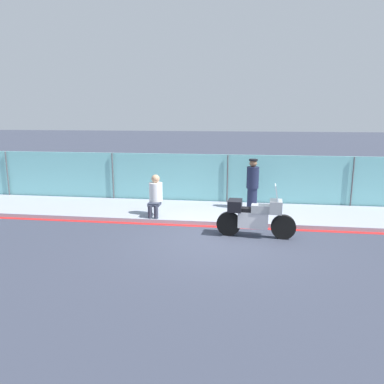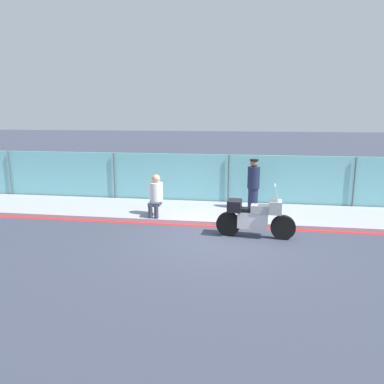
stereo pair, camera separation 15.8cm
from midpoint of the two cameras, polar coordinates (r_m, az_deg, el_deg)
The scene contains 7 objects.
ground_plane at distance 9.99m, azimuth 4.63°, elevation -7.31°, with size 120.00×120.00×0.00m, color #333847.
sidewalk at distance 12.42m, azimuth 5.52°, elevation -3.18°, with size 31.85×2.63×0.12m.
curb_paint_stripe at distance 11.08m, azimuth 5.08°, elevation -5.35°, with size 31.85×0.18×0.01m.
storefront_fence at distance 13.60m, azimuth 5.95°, elevation 1.84°, with size 30.26×0.17×1.83m.
motorcycle at distance 10.16m, azimuth 10.00°, elevation -3.64°, with size 2.12×0.58×1.46m.
officer_standing at distance 12.59m, azimuth 9.70°, elevation 1.21°, with size 0.40×0.40×1.69m.
person_seated_on_curb at distance 11.72m, azimuth -5.16°, elevation -0.20°, with size 0.42×0.68×1.29m.
Camera 2 is at (0.73, -9.40, 3.29)m, focal length 35.00 mm.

